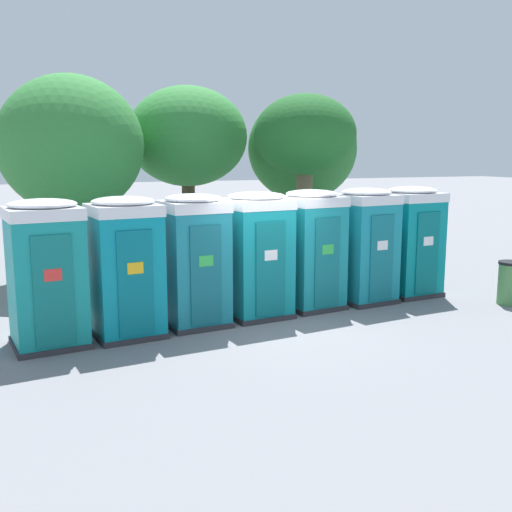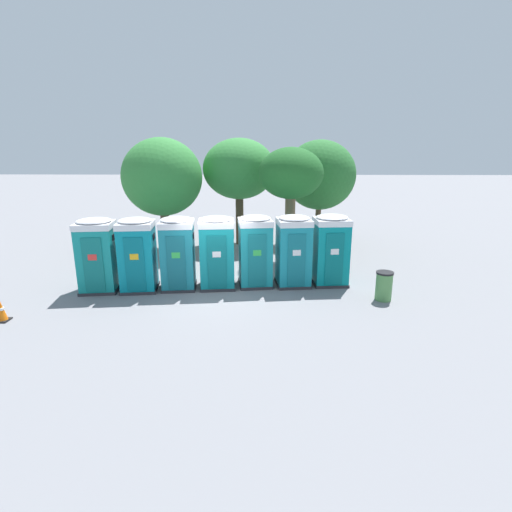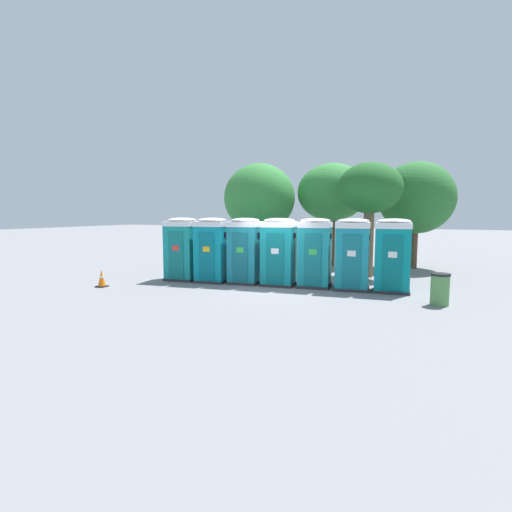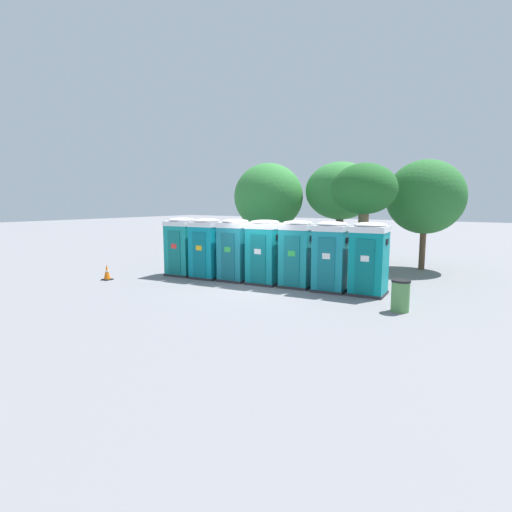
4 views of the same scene
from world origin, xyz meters
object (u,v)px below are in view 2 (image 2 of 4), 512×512
object	(u,v)px
trash_can	(384,286)
portapotty_6	(331,249)
portapotty_0	(97,255)
street_tree_1	(291,175)
street_tree_2	(239,169)
street_tree_3	(162,177)
traffic_cone	(1,311)
portapotty_5	(293,250)
portapotty_3	(217,252)
portapotty_4	(255,251)
portapotty_1	(138,254)
portapotty_2	(178,253)
street_tree_0	(320,175)

from	to	relation	value
trash_can	portapotty_6	bearing A→B (deg)	133.08
portapotty_0	portapotty_6	xyz separation A→B (m)	(8.07, 0.88, 0.00)
street_tree_1	street_tree_2	distance (m)	3.91
street_tree_3	traffic_cone	distance (m)	9.17
street_tree_1	portapotty_5	bearing A→B (deg)	-91.15
portapotty_0	portapotty_3	world-z (taller)	same
portapotty_0	portapotty_6	bearing A→B (deg)	6.22
portapotty_3	portapotty_4	size ratio (longest dim) A/B	1.00
portapotty_5	street_tree_3	size ratio (longest dim) A/B	0.48
portapotty_1	portapotty_6	xyz separation A→B (m)	(6.72, 0.79, -0.00)
street_tree_2	street_tree_3	xyz separation A→B (m)	(-3.46, -1.45, -0.29)
portapotty_1	portapotty_2	size ratio (longest dim) A/B	1.00
portapotty_5	trash_can	xyz separation A→B (m)	(2.85, -1.44, -0.80)
street_tree_3	portapotty_4	bearing A→B (deg)	-48.16
portapotty_3	portapotty_5	xyz separation A→B (m)	(2.69, 0.26, 0.00)
portapotty_4	portapotty_5	xyz separation A→B (m)	(1.36, 0.05, -0.00)
portapotty_0	trash_can	world-z (taller)	portapotty_0
street_tree_3	traffic_cone	bearing A→B (deg)	-109.06
street_tree_0	portapotty_0	bearing A→B (deg)	-138.61
portapotty_5	trash_can	world-z (taller)	portapotty_5
street_tree_0	traffic_cone	xyz separation A→B (m)	(-10.31, -10.06, -3.14)
portapotty_4	street_tree_0	xyz separation A→B (m)	(3.11, 6.82, 2.17)
portapotty_6	traffic_cone	bearing A→B (deg)	-160.70
portapotty_2	portapotty_4	size ratio (longest dim) A/B	1.00
street_tree_0	traffic_cone	size ratio (longest dim) A/B	8.11
trash_can	traffic_cone	distance (m)	11.55
portapotty_2	street_tree_2	size ratio (longest dim) A/B	0.48
portapotty_1	street_tree_0	distance (m)	10.49
portapotty_3	traffic_cone	world-z (taller)	portapotty_3
portapotty_1	street_tree_2	xyz separation A→B (m)	(3.10, 6.91, 2.48)
portapotty_5	trash_can	bearing A→B (deg)	-26.87
portapotty_1	portapotty_4	size ratio (longest dim) A/B	1.00
street_tree_0	street_tree_2	world-z (taller)	street_tree_2
street_tree_3	trash_can	xyz separation A→B (m)	(8.58, -6.28, -2.99)
street_tree_3	portapotty_6	bearing A→B (deg)	-33.43
portapotty_4	street_tree_0	bearing A→B (deg)	65.45
portapotty_0	trash_can	bearing A→B (deg)	-4.36
portapotty_1	portapotty_5	distance (m)	5.41
portapotty_2	traffic_cone	xyz separation A→B (m)	(-4.51, -2.90, -0.97)
portapotty_0	trash_can	size ratio (longest dim) A/B	2.66
portapotty_1	street_tree_1	distance (m)	7.05
portapotty_3	portapotty_4	xyz separation A→B (m)	(1.34, 0.21, 0.00)
portapotty_0	street_tree_2	world-z (taller)	street_tree_2
portapotty_0	street_tree_3	world-z (taller)	street_tree_3
portapotty_0	traffic_cone	bearing A→B (deg)	-125.21
portapotty_3	trash_can	size ratio (longest dim) A/B	2.66
street_tree_1	portapotty_1	bearing A→B (deg)	-145.20
portapotty_0	traffic_cone	xyz separation A→B (m)	(-1.82, -2.58, -0.97)
portapotty_4	traffic_cone	bearing A→B (deg)	-155.73
portapotty_6	street_tree_1	world-z (taller)	street_tree_1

